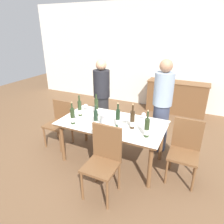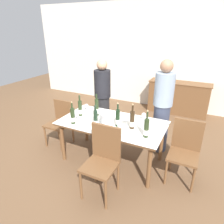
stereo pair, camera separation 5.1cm
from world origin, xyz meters
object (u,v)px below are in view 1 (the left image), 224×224
(chair_right_end, at_px, (185,147))
(dining_table, at_px, (112,126))
(wine_bottle_4, at_px, (96,119))
(chair_near_front, at_px, (104,157))
(wine_glass_0, at_px, (86,106))
(wine_glass_3, at_px, (144,115))
(ice_bucket, at_px, (107,119))
(sideboard_cabinet, at_px, (176,97))
(wine_bottle_0, at_px, (118,118))
(wine_bottle_6, at_px, (80,109))
(person_guest_left, at_px, (162,107))
(wine_glass_2, at_px, (75,115))
(wine_bottle_1, at_px, (147,128))
(wine_glass_4, at_px, (127,118))
(wine_glass_1, at_px, (120,126))
(chair_left_end, at_px, (60,120))
(wine_bottle_5, at_px, (132,120))
(wine_bottle_3, at_px, (73,117))
(person_host, at_px, (102,98))

(chair_right_end, bearing_deg, dining_table, -175.52)
(wine_bottle_4, distance_m, chair_near_front, 0.63)
(wine_glass_0, bearing_deg, wine_glass_3, 4.29)
(wine_glass_0, bearing_deg, chair_right_end, -4.39)
(ice_bucket, height_order, chair_right_end, ice_bucket)
(sideboard_cabinet, bearing_deg, wine_bottle_0, -100.49)
(wine_bottle_6, height_order, person_guest_left, person_guest_left)
(wine_glass_2, xyz_separation_m, chair_right_end, (1.72, 0.29, -0.30))
(wine_bottle_4, xyz_separation_m, wine_bottle_6, (-0.45, 0.25, 0.00))
(wine_bottle_1, distance_m, wine_glass_4, 0.43)
(wine_bottle_1, bearing_deg, dining_table, 161.85)
(wine_bottle_6, relative_size, wine_glass_1, 2.55)
(chair_left_end, bearing_deg, wine_bottle_5, -5.16)
(wine_bottle_6, bearing_deg, wine_bottle_0, -6.29)
(sideboard_cabinet, relative_size, wine_glass_1, 10.68)
(wine_bottle_4, bearing_deg, sideboard_cabinet, 74.63)
(wine_bottle_3, xyz_separation_m, wine_glass_3, (0.97, 0.61, -0.04))
(wine_bottle_1, bearing_deg, chair_right_end, 29.85)
(ice_bucket, distance_m, wine_bottle_1, 0.65)
(ice_bucket, distance_m, wine_bottle_0, 0.17)
(ice_bucket, height_order, wine_glass_3, ice_bucket)
(wine_bottle_3, height_order, wine_bottle_4, wine_bottle_3)
(dining_table, height_order, wine_bottle_0, wine_bottle_0)
(wine_bottle_0, relative_size, wine_glass_4, 2.38)
(wine_bottle_6, distance_m, chair_left_end, 0.65)
(wine_glass_3, height_order, person_guest_left, person_guest_left)
(wine_bottle_1, distance_m, person_host, 1.61)
(dining_table, bearing_deg, chair_near_front, -73.59)
(ice_bucket, bearing_deg, wine_glass_4, 30.42)
(wine_glass_0, xyz_separation_m, person_host, (0.02, 0.58, -0.03))
(wine_glass_1, xyz_separation_m, person_host, (-0.86, 1.04, -0.04))
(sideboard_cabinet, distance_m, wine_bottle_4, 3.03)
(wine_glass_0, bearing_deg, wine_bottle_3, -79.77)
(person_host, bearing_deg, wine_bottle_3, -85.96)
(chair_near_front, relative_size, person_host, 0.62)
(wine_bottle_5, bearing_deg, wine_glass_3, 79.20)
(wine_glass_1, distance_m, chair_left_end, 1.46)
(wine_bottle_4, xyz_separation_m, person_host, (-0.46, 1.06, -0.07))
(chair_right_end, distance_m, person_host, 1.92)
(wine_glass_3, distance_m, person_host, 1.16)
(wine_bottle_0, xyz_separation_m, chair_near_front, (0.06, -0.60, -0.30))
(wine_glass_2, bearing_deg, wine_bottle_4, -6.70)
(wine_bottle_6, distance_m, person_host, 0.81)
(wine_bottle_4, relative_size, wine_bottle_6, 0.96)
(wine_glass_1, height_order, chair_left_end, wine_glass_1)
(wine_bottle_4, distance_m, chair_right_end, 1.38)
(sideboard_cabinet, height_order, wine_bottle_3, wine_bottle_3)
(wine_bottle_5, xyz_separation_m, wine_glass_1, (-0.12, -0.18, -0.03))
(chair_near_front, xyz_separation_m, person_guest_left, (0.44, 1.38, 0.28))
(wine_bottle_4, xyz_separation_m, wine_glass_0, (-0.48, 0.47, -0.04))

